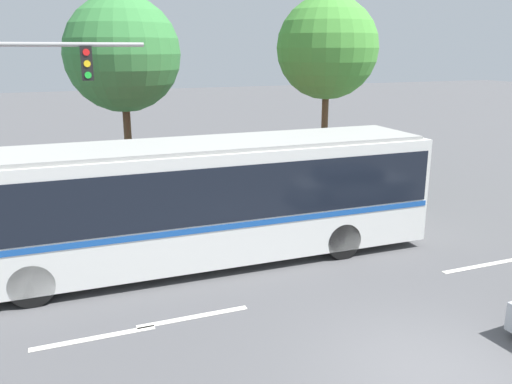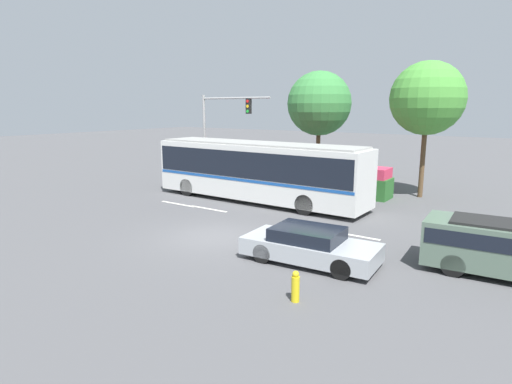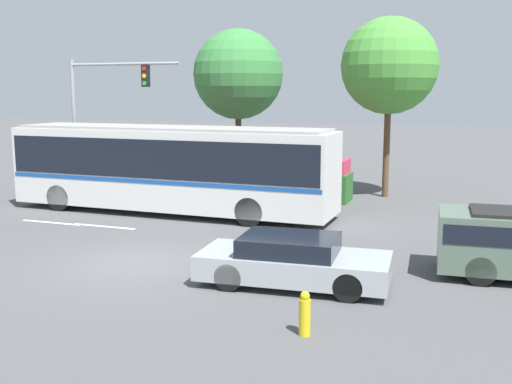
{
  "view_description": "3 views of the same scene",
  "coord_description": "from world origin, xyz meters",
  "px_view_note": "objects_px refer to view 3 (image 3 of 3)",
  "views": [
    {
      "loc": [
        -5.79,
        -6.39,
        5.52
      ],
      "look_at": [
        -1.35,
        4.97,
        2.18
      ],
      "focal_mm": 36.67,
      "sensor_mm": 36.0,
      "label": 1
    },
    {
      "loc": [
        10.63,
        -12.38,
        5.07
      ],
      "look_at": [
        -0.3,
        3.27,
        1.26
      ],
      "focal_mm": 29.75,
      "sensor_mm": 36.0,
      "label": 2
    },
    {
      "loc": [
        8.32,
        -13.64,
        4.53
      ],
      "look_at": [
        1.72,
        4.47,
        1.32
      ],
      "focal_mm": 42.65,
      "sensor_mm": 36.0,
      "label": 3
    }
  ],
  "objects_px": {
    "sedan_foreground": "(293,261)",
    "street_tree_centre": "(389,66)",
    "traffic_light_pole": "(98,104)",
    "city_bus": "(170,164)",
    "fire_hydrant": "(305,314)",
    "street_tree_left": "(238,75)"
  },
  "relations": [
    {
      "from": "city_bus",
      "to": "traffic_light_pole",
      "type": "height_order",
      "value": "traffic_light_pole"
    },
    {
      "from": "city_bus",
      "to": "sedan_foreground",
      "type": "relative_size",
      "value": 2.72
    },
    {
      "from": "city_bus",
      "to": "street_tree_centre",
      "type": "distance_m",
      "value": 10.16
    },
    {
      "from": "city_bus",
      "to": "sedan_foreground",
      "type": "bearing_deg",
      "value": 135.97
    },
    {
      "from": "fire_hydrant",
      "to": "traffic_light_pole",
      "type": "bearing_deg",
      "value": 136.26
    },
    {
      "from": "sedan_foreground",
      "to": "street_tree_centre",
      "type": "bearing_deg",
      "value": 84.64
    },
    {
      "from": "street_tree_centre",
      "to": "traffic_light_pole",
      "type": "bearing_deg",
      "value": -162.31
    },
    {
      "from": "fire_hydrant",
      "to": "street_tree_left",
      "type": "bearing_deg",
      "value": 115.19
    },
    {
      "from": "sedan_foreground",
      "to": "street_tree_left",
      "type": "distance_m",
      "value": 17.59
    },
    {
      "from": "sedan_foreground",
      "to": "traffic_light_pole",
      "type": "height_order",
      "value": "traffic_light_pole"
    },
    {
      "from": "traffic_light_pole",
      "to": "street_tree_centre",
      "type": "height_order",
      "value": "street_tree_centre"
    },
    {
      "from": "city_bus",
      "to": "fire_hydrant",
      "type": "bearing_deg",
      "value": 130.14
    },
    {
      "from": "street_tree_centre",
      "to": "fire_hydrant",
      "type": "relative_size",
      "value": 8.83
    },
    {
      "from": "street_tree_left",
      "to": "street_tree_centre",
      "type": "height_order",
      "value": "street_tree_centre"
    },
    {
      "from": "sedan_foreground",
      "to": "street_tree_centre",
      "type": "height_order",
      "value": "street_tree_centre"
    },
    {
      "from": "city_bus",
      "to": "street_tree_centre",
      "type": "xyz_separation_m",
      "value": [
        7.04,
        6.31,
        3.71
      ]
    },
    {
      "from": "traffic_light_pole",
      "to": "street_tree_left",
      "type": "xyz_separation_m",
      "value": [
        4.11,
        6.0,
        1.36
      ]
    },
    {
      "from": "traffic_light_pole",
      "to": "street_tree_centre",
      "type": "relative_size",
      "value": 0.77
    },
    {
      "from": "traffic_light_pole",
      "to": "street_tree_centre",
      "type": "bearing_deg",
      "value": 17.69
    },
    {
      "from": "traffic_light_pole",
      "to": "sedan_foreground",
      "type": "bearing_deg",
      "value": -38.7
    },
    {
      "from": "city_bus",
      "to": "street_tree_centre",
      "type": "relative_size",
      "value": 1.64
    },
    {
      "from": "city_bus",
      "to": "street_tree_left",
      "type": "relative_size",
      "value": 1.65
    }
  ]
}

